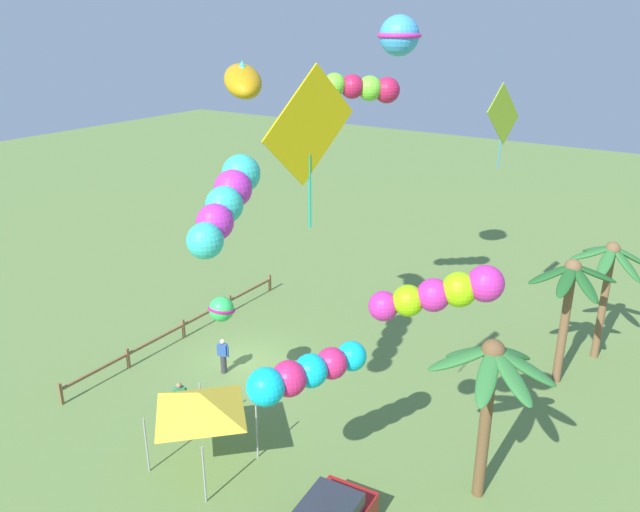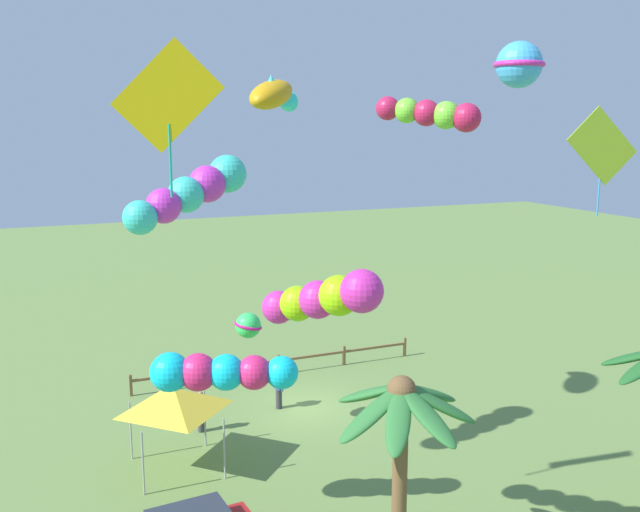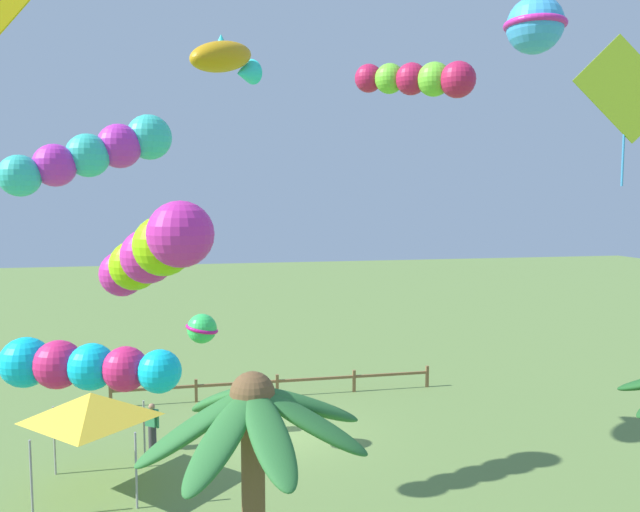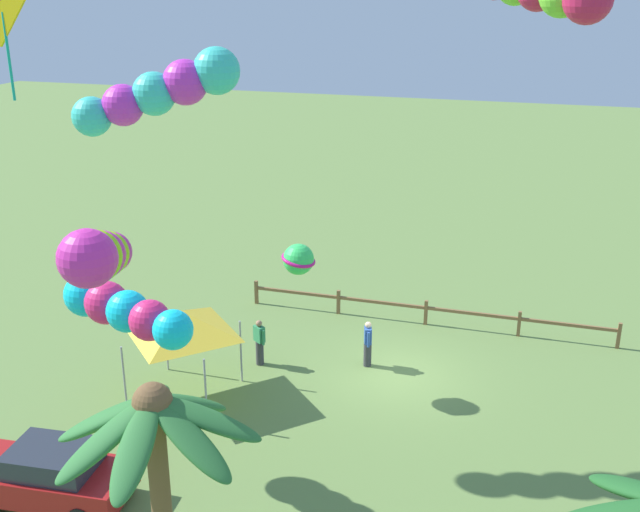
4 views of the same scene
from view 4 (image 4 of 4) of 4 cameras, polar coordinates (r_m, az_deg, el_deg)
name	(u,v)px [view 4 (image 4 of 4)]	position (r m, az deg, el deg)	size (l,w,h in m)	color
ground_plane	(396,375)	(24.90, 5.76, -8.89)	(120.00, 120.00, 0.00)	olive
palm_tree_1	(157,446)	(13.95, -12.15, -13.79)	(3.79, 3.73, 5.58)	brown
rail_fence	(426,309)	(28.20, 7.98, -4.00)	(13.50, 0.12, 0.95)	brown
parked_car_0	(51,475)	(20.18, -19.58, -15.24)	(4.03, 2.02, 1.51)	#A51919
spectator_0	(368,343)	(25.02, 3.61, -6.58)	(0.33, 0.53, 1.59)	#38383D
spectator_1	(259,342)	(25.14, -4.58, -6.46)	(0.47, 0.41, 1.59)	#38383D
festival_tent	(182,322)	(22.90, -10.36, -4.93)	(2.86, 2.86, 2.85)	#9E9EA3
kite_ball_0	(298,259)	(22.55, -1.63, -0.25)	(1.14, 1.14, 0.94)	#35DB5E
kite_tube_2	(99,255)	(14.28, -16.30, 0.04)	(2.06, 3.37, 1.78)	#D52A9F
kite_tube_4	(122,309)	(18.71, -14.67, -3.88)	(3.93, 2.08, 1.11)	#0FCFF1
kite_tube_8	(162,91)	(19.68, -11.80, 12.07)	(4.01, 2.26, 2.18)	#36CCBE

